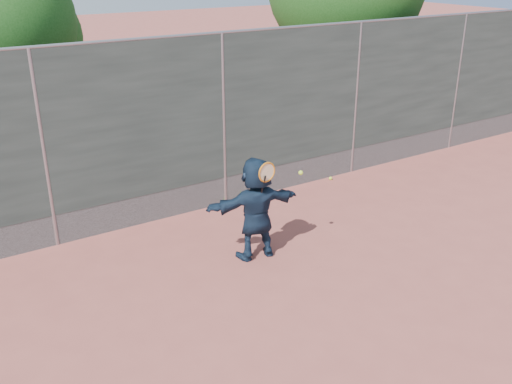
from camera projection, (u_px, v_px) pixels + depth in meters
ground at (355, 291)px, 7.62m from camera, size 80.00×80.00×0.00m
player at (256, 208)px, 8.23m from camera, size 1.48×0.64×1.54m
ball_ground at (331, 178)px, 11.37m from camera, size 0.07×0.07×0.07m
fence at (223, 118)px, 9.73m from camera, size 20.00×0.06×3.03m
swing_action at (270, 173)px, 7.91m from camera, size 0.78×0.13×0.51m
weed_clump at (242, 195)px, 10.34m from camera, size 0.68×0.07×0.30m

